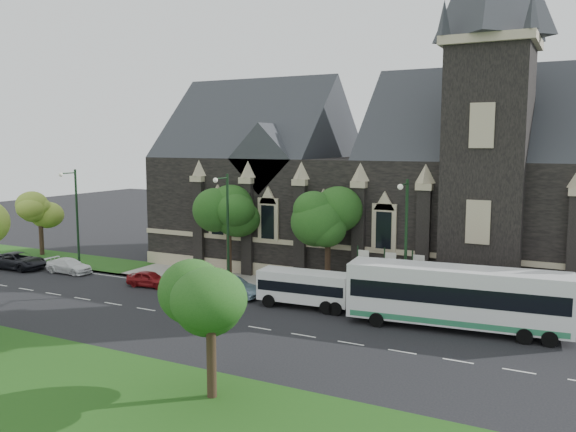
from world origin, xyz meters
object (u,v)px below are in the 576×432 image
Objects in this scene: street_lamp_far at (75,213)px; tree_walk_right at (332,216)px; tree_walk_left at (232,210)px; sedan at (232,287)px; tree_park_east at (216,297)px; car_far_red at (149,279)px; car_far_black at (18,261)px; tour_coach at (456,296)px; tree_walk_far at (43,210)px; shuttle_bus at (305,287)px; box_trailer at (188,281)px; car_far_white at (69,266)px; banner_flag_left at (361,268)px; street_lamp_near at (405,238)px; banner_flag_right at (416,274)px; banner_flag_center at (388,271)px; street_lamp_mid at (226,225)px.

tree_walk_right is at bearing 8.86° from street_lamp_far.
sedan is (3.27, -5.26, -5.00)m from tree_walk_left.
tree_park_east is 22.02m from car_far_red.
tree_walk_right is 1.45× the size of car_far_black.
tour_coach is at bearing -94.60° from car_far_red.
tree_walk_far is at bearing -178.63° from tree_walk_left.
tree_park_east is at bearing -29.84° from tree_walk_far.
box_trailer is (-9.93, -0.09, -0.65)m from shuttle_bus.
car_far_white is (-23.00, 0.21, -0.82)m from shuttle_bus.
car_far_white is at bearing -172.71° from banner_flag_left.
street_lamp_near is 2.25× the size of banner_flag_right.
car_far_black is (-31.10, 14.15, -3.87)m from tree_park_east.
banner_flag_center is 18.78m from car_far_red.
street_lamp_far is at bearing -21.50° from tree_walk_far.
banner_flag_left is 26.08m from car_far_white.
banner_flag_center is 0.90× the size of sedan.
tree_park_east is 18.58m from banner_flag_center.
street_lamp_far is 2.25× the size of banner_flag_center.
tour_coach is (7.60, 14.69, -2.54)m from tree_park_east.
shuttle_bus is at bearing -166.20° from street_lamp_near.
banner_flag_center is at bearing -86.18° from car_far_black.
tree_walk_left reaches higher than shuttle_bus.
tree_walk_left is 4.08m from street_lamp_mid.
tree_walk_right is 1.24× the size of tree_walk_far.
tree_park_east is 39.20m from tree_walk_far.
street_lamp_mid reaches higher than tree_walk_left.
shuttle_bus is 23.02m from car_far_white.
car_far_black is at bearing -172.84° from banner_flag_center.
sedan is at bearing -158.04° from banner_flag_left.
street_lamp_near is at bearing -89.53° from car_far_red.
tree_walk_far is 1.16× the size of car_far_black.
tree_walk_left is at bearing 84.29° from box_trailer.
tour_coach is at bearing -4.66° from shuttle_bus.
car_far_red is at bearing -11.39° from street_lamp_far.
car_far_black is (-22.39, -0.62, 0.01)m from sedan.
tree_walk_far reaches higher than car_far_black.
banner_flag_left is 2.00m from banner_flag_center.
banner_flag_right is at bearing 23.33° from shuttle_bus.
tree_walk_right reaches higher than tree_walk_left.
tree_park_east is at bearing -121.04° from car_far_white.
box_trailer is (-2.45, -1.69, -4.30)m from street_lamp_mid.
car_far_white is (-33.30, 0.34, -1.44)m from tour_coach.
sedan reaches higher than car_far_red.
tree_park_east is at bearing -96.57° from banner_flag_center.
banner_flag_center is at bearing 131.93° from street_lamp_near.
car_far_white is 0.82× the size of car_far_black.
tree_walk_left is at bearing 167.13° from street_lamp_near.
tree_walk_right is at bearing 0.99° from tree_walk_far.
tree_walk_left is 2.86× the size of box_trailer.
car_far_white is at bearing -159.97° from tree_walk_left.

